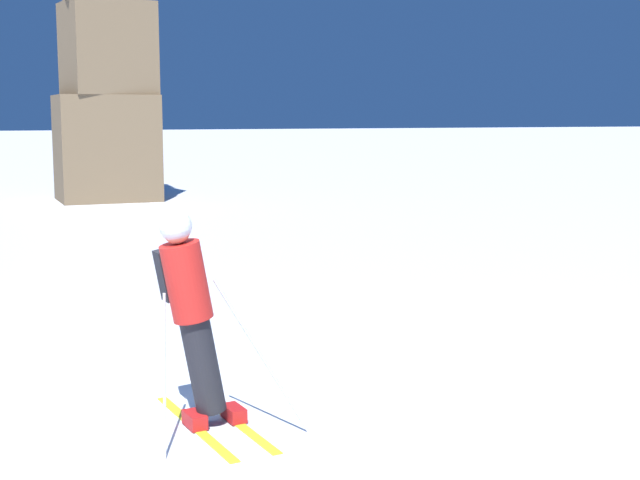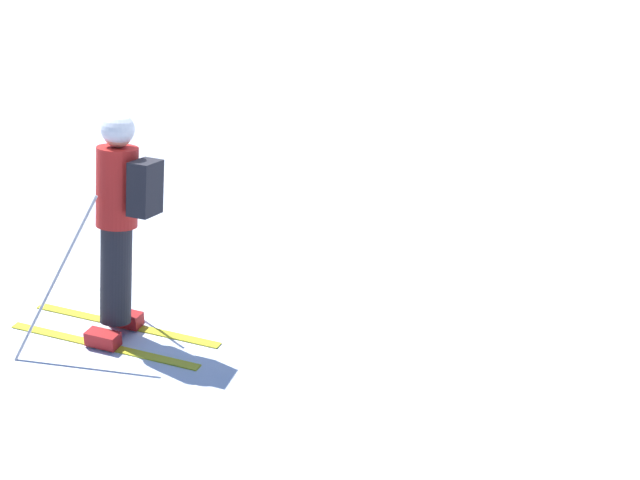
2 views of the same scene
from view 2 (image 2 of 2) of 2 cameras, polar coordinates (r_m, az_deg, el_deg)
name	(u,v)px [view 2 (image 2 of 2)]	position (r m, az deg, el deg)	size (l,w,h in m)	color
ground_plane	(179,288)	(9.87, -7.52, -2.54)	(300.00, 300.00, 0.00)	white
skier	(119,213)	(8.85, -10.65, 1.42)	(1.28, 1.82, 1.91)	yellow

